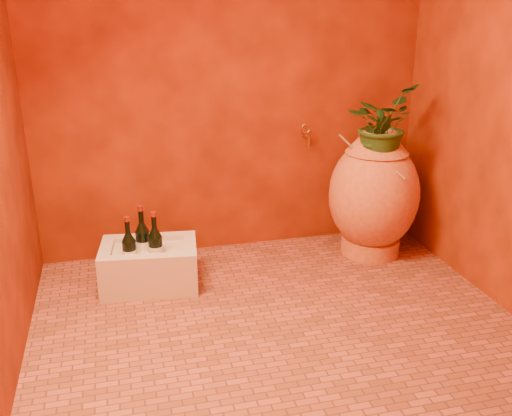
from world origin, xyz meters
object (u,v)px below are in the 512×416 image
object	(u,v)px
wall_tap	(306,135)
wine_bottle_c	(143,243)
wine_bottle_b	(130,252)
amphora	(374,194)
stone_basin	(150,266)
wine_bottle_a	(156,248)

from	to	relation	value
wall_tap	wine_bottle_c	bearing A→B (deg)	-161.88
wine_bottle_b	wall_tap	xyz separation A→B (m)	(1.19, 0.45, 0.50)
wine_bottle_c	wall_tap	xyz separation A→B (m)	(1.11, 0.36, 0.49)
amphora	stone_basin	distance (m)	1.49
wine_bottle_b	wine_bottle_c	bearing A→B (deg)	47.79
wine_bottle_a	wall_tap	size ratio (longest dim) A/B	2.21
amphora	wine_bottle_a	world-z (taller)	amphora
stone_basin	wine_bottle_c	distance (m)	0.15
amphora	stone_basin	size ratio (longest dim) A/B	1.41
amphora	wine_bottle_a	distance (m)	1.44
stone_basin	wine_bottle_c	xyz separation A→B (m)	(-0.03, 0.02, 0.14)
wine_bottle_c	amphora	bearing A→B (deg)	3.52
amphora	wine_bottle_c	bearing A→B (deg)	-176.48
wine_bottle_b	wine_bottle_c	distance (m)	0.12
wine_bottle_c	stone_basin	bearing A→B (deg)	-33.72
wine_bottle_a	wall_tap	xyz separation A→B (m)	(1.04, 0.45, 0.50)
stone_basin	wall_tap	xyz separation A→B (m)	(1.08, 0.38, 0.64)
wine_bottle_b	wine_bottle_c	size ratio (longest dim) A/B	0.93
wine_bottle_a	wine_bottle_c	world-z (taller)	wine_bottle_c
stone_basin	wine_bottle_a	distance (m)	0.16
wall_tap	wine_bottle_a	bearing A→B (deg)	-156.76
amphora	wall_tap	world-z (taller)	wall_tap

